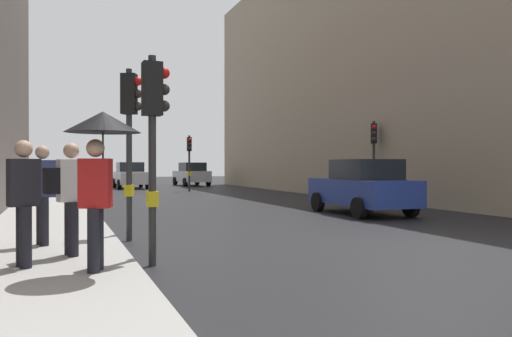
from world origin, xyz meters
name	(u,v)px	position (x,y,z in m)	size (l,w,h in m)	color
ground_plane	(426,244)	(0.00, 0.00, 0.00)	(120.00, 120.00, 0.00)	black
sidewalk_kerb	(49,223)	(-7.10, 6.00, 0.08)	(2.63, 40.00, 0.16)	#A8A5A0
building_facade_right	(425,67)	(11.78, 14.41, 6.90)	(12.00, 34.31, 13.80)	gray
traffic_light_far_median	(189,153)	(0.43, 21.61, 2.31)	(0.25, 0.43, 3.35)	#2D2D2D
traffic_light_near_left	(154,121)	(-5.46, -0.22, 2.28)	(0.43, 0.25, 3.30)	#2D2D2D
traffic_light_mid_street	(374,146)	(5.47, 9.91, 2.36)	(0.36, 0.45, 3.42)	#2D2D2D
traffic_light_near_right	(130,122)	(-5.46, 2.60, 2.47)	(0.45, 0.35, 3.58)	#2D2D2D
car_white_compact	(130,175)	(-2.33, 27.00, 0.88)	(2.06, 4.22, 1.76)	silver
car_blue_van	(363,187)	(2.26, 5.80, 0.88)	(2.12, 4.25, 1.76)	navy
car_silver_hatchback	(192,174)	(2.62, 29.86, 0.88)	(2.22, 4.30, 1.76)	#BCBCC1
pedestrian_with_umbrella	(101,146)	(-6.33, -1.16, 1.84)	(1.00, 1.00, 2.14)	black
pedestrian_with_grey_backpack	(40,189)	(-7.17, 1.53, 1.16)	(0.65, 0.43, 1.77)	black
pedestrian_with_black_backpack	(68,192)	(-6.71, 0.23, 1.16)	(0.65, 0.41, 1.77)	black
pedestrian_in_dark_coat	(24,198)	(-7.31, -0.48, 1.13)	(0.46, 0.37, 1.77)	black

